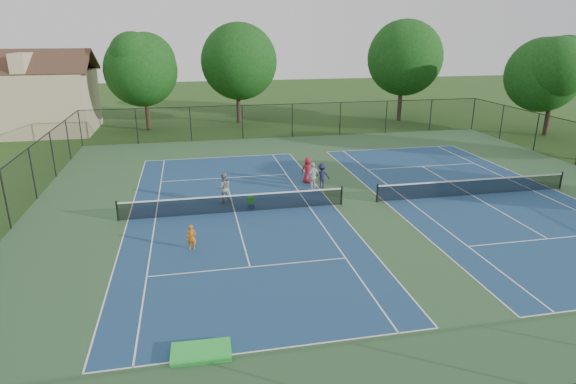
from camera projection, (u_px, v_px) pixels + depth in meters
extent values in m
plane|color=#234716|center=(359.00, 203.00, 27.05)|extent=(140.00, 140.00, 0.00)
cube|color=#325A32|center=(359.00, 203.00, 27.05)|extent=(36.00, 36.00, 0.01)
cube|color=navy|center=(235.00, 212.00, 25.72)|extent=(10.97, 23.77, 0.00)
cube|color=white|center=(220.00, 157.00, 36.75)|extent=(10.97, 0.06, 0.00)
cube|color=white|center=(273.00, 349.00, 14.69)|extent=(10.97, 0.06, 0.00)
cube|color=white|center=(128.00, 220.00, 24.67)|extent=(0.06, 23.77, 0.00)
cube|color=white|center=(333.00, 205.00, 26.76)|extent=(0.06, 23.77, 0.00)
cube|color=white|center=(156.00, 218.00, 24.94)|extent=(0.06, 23.77, 0.00)
cube|color=white|center=(309.00, 207.00, 26.50)|extent=(0.06, 23.77, 0.00)
cube|color=white|center=(225.00, 178.00, 31.66)|extent=(8.23, 0.06, 0.00)
cube|color=white|center=(250.00, 267.00, 19.78)|extent=(8.23, 0.06, 0.00)
cube|color=white|center=(235.00, 212.00, 25.72)|extent=(0.06, 12.80, 0.00)
cylinder|color=black|center=(117.00, 211.00, 24.42)|extent=(0.10, 0.10, 1.07)
cylinder|color=black|center=(342.00, 196.00, 26.68)|extent=(0.10, 0.10, 1.07)
cube|color=black|center=(234.00, 204.00, 25.57)|extent=(11.90, 0.01, 0.90)
cube|color=white|center=(234.00, 196.00, 25.42)|extent=(11.90, 0.04, 0.07)
cube|color=navy|center=(472.00, 195.00, 28.38)|extent=(10.97, 23.77, 0.00)
cube|color=white|center=(391.00, 149.00, 39.41)|extent=(10.97, 0.06, 0.00)
cube|color=white|center=(384.00, 201.00, 27.34)|extent=(0.06, 23.77, 0.00)
cube|color=white|center=(553.00, 189.00, 29.43)|extent=(0.06, 23.77, 0.00)
cube|color=white|center=(407.00, 200.00, 27.60)|extent=(0.06, 23.77, 0.00)
cube|color=white|center=(533.00, 191.00, 29.16)|extent=(0.06, 23.77, 0.00)
cube|color=white|center=(422.00, 166.00, 34.32)|extent=(8.23, 0.06, 0.00)
cube|color=white|center=(548.00, 239.00, 22.44)|extent=(8.23, 0.06, 0.00)
cube|color=white|center=(472.00, 195.00, 28.38)|extent=(0.06, 12.80, 0.00)
cylinder|color=black|center=(377.00, 193.00, 27.08)|extent=(0.10, 0.10, 1.07)
cylinder|color=black|center=(561.00, 181.00, 29.35)|extent=(0.10, 0.10, 1.07)
cube|color=black|center=(473.00, 188.00, 28.24)|extent=(11.90, 0.01, 0.90)
cube|color=white|center=(474.00, 180.00, 28.08)|extent=(11.90, 0.04, 0.07)
cylinder|color=black|center=(80.00, 128.00, 39.85)|extent=(0.08, 0.08, 3.00)
cylinder|color=black|center=(137.00, 126.00, 40.71)|extent=(0.08, 0.08, 3.00)
cylinder|color=black|center=(191.00, 124.00, 41.56)|extent=(0.08, 0.08, 3.00)
cylinder|color=black|center=(243.00, 122.00, 42.42)|extent=(0.08, 0.08, 3.00)
cylinder|color=black|center=(292.00, 121.00, 43.27)|extent=(0.08, 0.08, 3.00)
cylinder|color=black|center=(340.00, 119.00, 44.13)|extent=(0.08, 0.08, 3.00)
cylinder|color=black|center=(386.00, 117.00, 44.99)|extent=(0.08, 0.08, 3.00)
cylinder|color=black|center=(431.00, 115.00, 45.84)|extent=(0.08, 0.08, 3.00)
cylinder|color=black|center=(473.00, 114.00, 46.70)|extent=(0.08, 0.08, 3.00)
cylinder|color=black|center=(5.00, 200.00, 23.15)|extent=(0.08, 0.08, 3.00)
cylinder|color=black|center=(33.00, 174.00, 27.32)|extent=(0.08, 0.08, 3.00)
cylinder|color=black|center=(536.00, 132.00, 38.35)|extent=(0.08, 0.08, 3.00)
cylinder|color=black|center=(53.00, 155.00, 31.50)|extent=(0.08, 0.08, 3.00)
cylinder|color=black|center=(502.00, 122.00, 42.52)|extent=(0.08, 0.08, 3.00)
cylinder|color=black|center=(68.00, 140.00, 35.67)|extent=(0.08, 0.08, 3.00)
cube|color=black|center=(292.00, 121.00, 43.27)|extent=(36.00, 0.01, 3.00)
cube|color=black|center=(292.00, 104.00, 42.79)|extent=(36.00, 0.05, 0.05)
cube|color=black|center=(5.00, 200.00, 23.15)|extent=(0.01, 36.00, 3.00)
cylinder|color=#2D2116|center=(147.00, 110.00, 46.24)|extent=(0.44, 0.44, 3.78)
sphere|color=#13350E|center=(144.00, 70.00, 45.04)|extent=(6.80, 6.80, 6.80)
sphere|color=#13350E|center=(143.00, 63.00, 44.82)|extent=(5.58, 5.58, 5.58)
sphere|color=#13350E|center=(142.00, 56.00, 44.61)|extent=(4.35, 4.35, 4.35)
cylinder|color=#2D2116|center=(238.00, 103.00, 49.75)|extent=(0.44, 0.44, 4.14)
sphere|color=#13350E|center=(237.00, 61.00, 48.42)|extent=(7.60, 7.60, 7.60)
sphere|color=#13350E|center=(237.00, 55.00, 48.22)|extent=(6.23, 6.23, 6.23)
sphere|color=#13350E|center=(237.00, 48.00, 48.02)|extent=(4.86, 4.86, 4.86)
cylinder|color=#2D2116|center=(400.00, 100.00, 51.10)|extent=(0.44, 0.44, 4.32)
sphere|color=#13350E|center=(403.00, 58.00, 49.72)|extent=(7.80, 7.80, 7.80)
sphere|color=#13350E|center=(404.00, 52.00, 49.52)|extent=(6.40, 6.40, 6.40)
sphere|color=#13350E|center=(404.00, 46.00, 49.33)|extent=(4.99, 4.99, 4.99)
cylinder|color=#2D2116|center=(548.00, 116.00, 43.84)|extent=(0.44, 0.44, 3.60)
sphere|color=#13350E|center=(555.00, 75.00, 42.68)|extent=(6.60, 6.60, 6.60)
sphere|color=#13350E|center=(556.00, 68.00, 42.47)|extent=(5.41, 5.41, 5.41)
sphere|color=#13350E|center=(558.00, 60.00, 42.25)|extent=(4.22, 4.22, 4.22)
cube|color=tan|center=(37.00, 102.00, 44.98)|extent=(10.00, 8.00, 5.60)
cube|color=tan|center=(30.00, 62.00, 43.79)|extent=(1.20, 8.00, 1.76)
cube|color=#422B1E|center=(23.00, 62.00, 41.91)|extent=(10.80, 4.10, 2.15)
cube|color=#422B1E|center=(36.00, 60.00, 45.62)|extent=(10.80, 4.10, 2.15)
imported|color=orange|center=(192.00, 237.00, 21.24)|extent=(0.45, 0.32, 1.14)
imported|color=gray|center=(224.00, 188.00, 26.91)|extent=(0.89, 0.72, 1.74)
imported|color=silver|center=(313.00, 177.00, 28.94)|extent=(1.11, 0.91, 1.76)
imported|color=#1C1C3E|center=(322.00, 176.00, 29.53)|extent=(1.06, 0.69, 1.55)
imported|color=maroon|center=(308.00, 170.00, 30.40)|extent=(0.90, 0.68, 1.67)
cube|color=navy|center=(251.00, 206.00, 26.22)|extent=(0.35, 0.28, 0.29)
cube|color=green|center=(251.00, 200.00, 26.11)|extent=(0.36, 0.30, 0.39)
cube|color=green|center=(201.00, 352.00, 14.44)|extent=(1.83, 1.01, 0.19)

